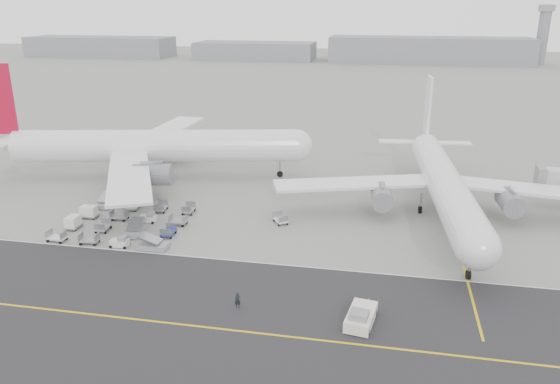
% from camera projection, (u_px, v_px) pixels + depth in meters
% --- Properties ---
extents(ground, '(700.00, 700.00, 0.00)m').
position_uv_depth(ground, '(237.00, 253.00, 74.54)').
color(ground, gray).
rests_on(ground, ground).
extents(taxiway, '(220.00, 59.00, 0.03)m').
position_uv_depth(taxiway, '(237.00, 331.00, 56.97)').
color(taxiway, '#2A2A2D').
rests_on(taxiway, ground).
extents(horizon_buildings, '(520.00, 28.00, 28.00)m').
position_uv_depth(horizon_buildings, '(409.00, 62.00, 309.98)').
color(horizon_buildings, gray).
rests_on(horizon_buildings, ground).
extents(control_tower, '(7.00, 7.00, 31.25)m').
position_uv_depth(control_tower, '(543.00, 34.00, 296.53)').
color(control_tower, gray).
rests_on(control_tower, ground).
extents(airliner_a, '(62.90, 61.61, 21.95)m').
position_uv_depth(airliner_a, '(149.00, 146.00, 104.83)').
color(airliner_a, white).
rests_on(airliner_a, ground).
extents(airliner_b, '(54.47, 55.24, 19.05)m').
position_uv_depth(airliner_b, '(444.00, 182.00, 86.44)').
color(airliner_b, white).
rests_on(airliner_b, ground).
extents(pushback_tug, '(3.44, 7.35, 2.07)m').
position_uv_depth(pushback_tug, '(361.00, 317.00, 57.97)').
color(pushback_tug, silver).
rests_on(pushback_tug, ground).
extents(gse_cluster, '(23.35, 22.54, 2.06)m').
position_uv_depth(gse_cluster, '(127.00, 226.00, 83.54)').
color(gse_cluster, gray).
rests_on(gse_cluster, ground).
extents(stray_dolly, '(2.76, 3.05, 1.60)m').
position_uv_depth(stray_dolly, '(281.00, 223.00, 84.71)').
color(stray_dolly, silver).
rests_on(stray_dolly, ground).
extents(ground_crew_a, '(0.78, 0.64, 1.83)m').
position_uv_depth(ground_crew_a, '(238.00, 300.00, 61.06)').
color(ground_crew_a, black).
rests_on(ground_crew_a, ground).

